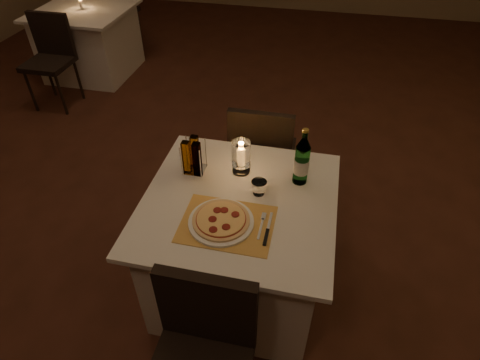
% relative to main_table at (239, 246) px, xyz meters
% --- Properties ---
extents(floor, '(8.00, 10.00, 0.02)m').
position_rel_main_table_xyz_m(floor, '(-0.13, 0.51, -0.38)').
color(floor, '#472216').
rests_on(floor, ground).
extents(main_table, '(1.00, 1.00, 0.74)m').
position_rel_main_table_xyz_m(main_table, '(0.00, 0.00, 0.00)').
color(main_table, silver).
rests_on(main_table, ground).
extents(chair_near, '(0.42, 0.42, 0.90)m').
position_rel_main_table_xyz_m(chair_near, '(0.00, -0.71, 0.18)').
color(chair_near, black).
rests_on(chair_near, ground).
extents(chair_far, '(0.42, 0.42, 0.90)m').
position_rel_main_table_xyz_m(chair_far, '(0.00, 0.71, 0.18)').
color(chair_far, black).
rests_on(chair_far, ground).
extents(placemat, '(0.45, 0.34, 0.00)m').
position_rel_main_table_xyz_m(placemat, '(-0.02, -0.18, 0.37)').
color(placemat, gold).
rests_on(placemat, main_table).
extents(plate, '(0.32, 0.32, 0.01)m').
position_rel_main_table_xyz_m(plate, '(-0.05, -0.18, 0.38)').
color(plate, white).
rests_on(plate, placemat).
extents(pizza, '(0.28, 0.28, 0.02)m').
position_rel_main_table_xyz_m(pizza, '(-0.05, -0.18, 0.39)').
color(pizza, '#D8B77F').
rests_on(pizza, plate).
extents(fork, '(0.02, 0.18, 0.00)m').
position_rel_main_table_xyz_m(fork, '(0.14, -0.15, 0.37)').
color(fork, silver).
rests_on(fork, placemat).
extents(knife, '(0.02, 0.22, 0.01)m').
position_rel_main_table_xyz_m(knife, '(0.18, -0.21, 0.37)').
color(knife, black).
rests_on(knife, placemat).
extents(tumbler, '(0.08, 0.08, 0.08)m').
position_rel_main_table_xyz_m(tumbler, '(0.09, 0.07, 0.41)').
color(tumbler, white).
rests_on(tumbler, main_table).
extents(water_bottle, '(0.08, 0.08, 0.34)m').
position_rel_main_table_xyz_m(water_bottle, '(0.29, 0.22, 0.50)').
color(water_bottle, '#569F5A').
rests_on(water_bottle, main_table).
extents(hurricane_candle, '(0.10, 0.10, 0.20)m').
position_rel_main_table_xyz_m(hurricane_candle, '(-0.04, 0.23, 0.48)').
color(hurricane_candle, white).
rests_on(hurricane_candle, main_table).
extents(cruet_caddy, '(0.12, 0.12, 0.21)m').
position_rel_main_table_xyz_m(cruet_caddy, '(-0.30, 0.18, 0.46)').
color(cruet_caddy, white).
rests_on(cruet_caddy, main_table).
extents(neighbor_table_left, '(1.00, 1.00, 0.74)m').
position_rel_main_table_xyz_m(neighbor_table_left, '(-2.36, 2.62, 0.00)').
color(neighbor_table_left, silver).
rests_on(neighbor_table_left, ground).
extents(neighbor_chair_la, '(0.42, 0.42, 0.90)m').
position_rel_main_table_xyz_m(neighbor_chair_la, '(-2.36, 1.90, 0.18)').
color(neighbor_chair_la, black).
rests_on(neighbor_chair_la, ground).
extents(neighbor_chair_lb, '(0.42, 0.42, 0.90)m').
position_rel_main_table_xyz_m(neighbor_chair_lb, '(-2.36, 3.33, 0.18)').
color(neighbor_chair_lb, black).
rests_on(neighbor_chair_lb, ground).
extents(neighbor_candle_left, '(0.03, 0.03, 0.11)m').
position_rel_main_table_xyz_m(neighbor_candle_left, '(-2.36, 2.62, 0.41)').
color(neighbor_candle_left, white).
rests_on(neighbor_candle_left, neighbor_table_left).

